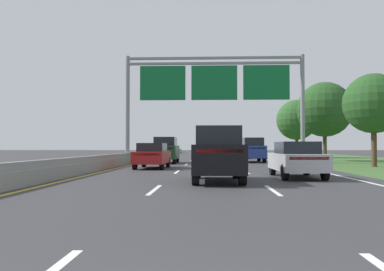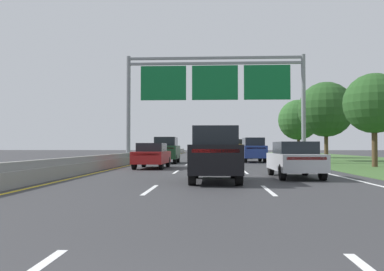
{
  "view_description": "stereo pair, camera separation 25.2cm",
  "coord_description": "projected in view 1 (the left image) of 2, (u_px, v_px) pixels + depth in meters",
  "views": [
    {
      "loc": [
        -0.13,
        -2.33,
        1.37
      ],
      "look_at": [
        -1.31,
        25.71,
        2.12
      ],
      "focal_mm": 38.22,
      "sensor_mm": 36.0,
      "label": 1
    },
    {
      "loc": [
        0.13,
        -2.32,
        1.37
      ],
      "look_at": [
        -1.31,
        25.71,
        2.12
      ],
      "focal_mm": 38.22,
      "sensor_mm": 36.0,
      "label": 2
    }
  ],
  "objects": [
    {
      "name": "lane_striping",
      "position": [
        211.0,
        161.0,
        36.79
      ],
      "size": [
        11.96,
        106.0,
        0.01
      ],
      "color": "white",
      "rests_on": "ground"
    },
    {
      "name": "car_red_left_lane_sedan",
      "position": [
        152.0,
        155.0,
        25.41
      ],
      "size": [
        1.91,
        4.44,
        1.57
      ],
      "rotation": [
        0.0,
        0.0,
        1.55
      ],
      "color": "maroon",
      "rests_on": "ground"
    },
    {
      "name": "ground_plane",
      "position": [
        211.0,
        161.0,
        37.25
      ],
      "size": [
        220.0,
        220.0,
        0.0
      ],
      "primitive_type": "plane",
      "color": "#333335"
    },
    {
      "name": "median_barrier_concrete",
      "position": [
        139.0,
        157.0,
        37.53
      ],
      "size": [
        0.6,
        110.0,
        0.85
      ],
      "color": "gray",
      "rests_on": "ground"
    },
    {
      "name": "roadside_tree_far",
      "position": [
        325.0,
        110.0,
        38.06
      ],
      "size": [
        5.12,
        5.12,
        7.37
      ],
      "color": "#4C3823",
      "rests_on": "ground"
    },
    {
      "name": "grass_verge_right",
      "position": [
        366.0,
        161.0,
        36.66
      ],
      "size": [
        14.0,
        110.0,
        0.02
      ],
      "primitive_type": "cube",
      "color": "#3D602D",
      "rests_on": "ground"
    },
    {
      "name": "roadside_tree_distant",
      "position": [
        297.0,
        120.0,
        49.19
      ],
      "size": [
        4.85,
        4.85,
        6.98
      ],
      "color": "#4C3823",
      "rests_on": "ground"
    },
    {
      "name": "pickup_truck_gold",
      "position": [
        241.0,
        149.0,
        47.31
      ],
      "size": [
        2.02,
        5.41,
        2.2
      ],
      "rotation": [
        0.0,
        0.0,
        1.57
      ],
      "color": "#A38438",
      "rests_on": "ground"
    },
    {
      "name": "car_black_centre_lane_suv",
      "position": [
        218.0,
        153.0,
        15.91
      ],
      "size": [
        1.93,
        4.71,
        2.11
      ],
      "rotation": [
        0.0,
        0.0,
        1.58
      ],
      "color": "black",
      "rests_on": "ground"
    },
    {
      "name": "overhead_sign_gantry",
      "position": [
        214.0,
        87.0,
        34.24
      ],
      "size": [
        15.06,
        0.42,
        9.04
      ],
      "color": "gray",
      "rests_on": "ground"
    },
    {
      "name": "car_silver_right_lane_sedan",
      "position": [
        296.0,
        159.0,
        17.91
      ],
      "size": [
        1.87,
        4.42,
        1.57
      ],
      "rotation": [
        0.0,
        0.0,
        1.58
      ],
      "color": "#B2B5BA",
      "rests_on": "ground"
    },
    {
      "name": "car_blue_right_lane_suv",
      "position": [
        252.0,
        149.0,
        35.76
      ],
      "size": [
        1.99,
        4.73,
        2.11
      ],
      "rotation": [
        0.0,
        0.0,
        1.59
      ],
      "color": "navy",
      "rests_on": "ground"
    },
    {
      "name": "roadside_tree_mid",
      "position": [
        373.0,
        104.0,
        27.17
      ],
      "size": [
        3.99,
        3.99,
        6.23
      ],
      "color": "#4C3823",
      "rests_on": "ground"
    },
    {
      "name": "car_darkgreen_left_lane_suv",
      "position": [
        166.0,
        150.0,
        33.25
      ],
      "size": [
        1.94,
        4.71,
        2.11
      ],
      "rotation": [
        0.0,
        0.0,
        1.58
      ],
      "color": "#193D23",
      "rests_on": "ground"
    }
  ]
}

